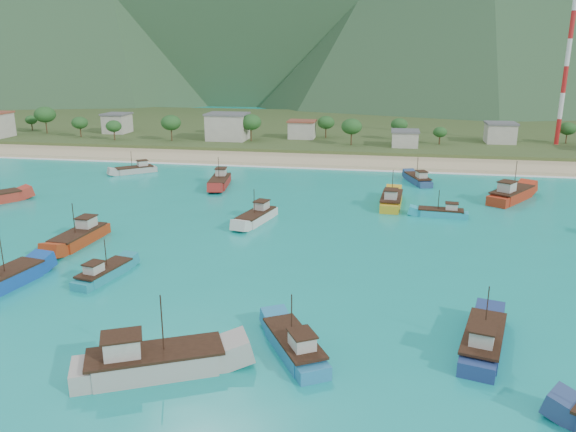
% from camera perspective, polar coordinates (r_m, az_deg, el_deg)
% --- Properties ---
extents(ground, '(600.00, 600.00, 0.00)m').
position_cam_1_polar(ground, '(69.99, -6.59, -6.23)').
color(ground, '#0C8A83').
rests_on(ground, ground).
extents(beach, '(400.00, 18.00, 1.20)m').
position_cam_1_polar(beach, '(144.58, 2.40, 5.62)').
color(beach, beige).
rests_on(beach, ground).
extents(land, '(400.00, 110.00, 2.40)m').
position_cam_1_polar(land, '(204.45, 4.78, 8.72)').
color(land, '#385123').
rests_on(land, ground).
extents(surf_line, '(400.00, 2.50, 0.08)m').
position_cam_1_polar(surf_line, '(135.35, 1.85, 4.90)').
color(surf_line, white).
rests_on(surf_line, ground).
extents(village, '(224.90, 29.37, 7.43)m').
position_cam_1_polar(village, '(166.04, 3.64, 8.62)').
color(village, beige).
rests_on(village, ground).
extents(vegetation, '(278.47, 25.51, 8.82)m').
position_cam_1_polar(vegetation, '(168.46, -0.45, 8.94)').
color(vegetation, '#235623').
rests_on(vegetation, ground).
extents(radio_tower, '(1.20, 1.20, 43.04)m').
position_cam_1_polar(radio_tower, '(176.20, 26.44, 13.48)').
color(radio_tower, red).
rests_on(radio_tower, ground).
extents(boat_0, '(10.48, 13.15, 7.79)m').
position_cam_1_polar(boat_0, '(112.97, 21.72, 1.98)').
color(boat_0, '#AF2D15').
rests_on(boat_0, ground).
extents(boat_2, '(4.14, 11.75, 6.83)m').
position_cam_1_polar(boat_2, '(103.15, 10.45, 1.50)').
color(boat_2, gold).
rests_on(boat_2, ground).
extents(boat_3, '(8.57, 3.17, 4.96)m').
position_cam_1_polar(boat_3, '(98.29, 15.34, 0.24)').
color(boat_3, '#21A1B8').
rests_on(boat_3, ground).
extents(boat_4, '(4.02, 11.47, 6.67)m').
position_cam_1_polar(boat_4, '(86.90, -20.41, -2.09)').
color(boat_4, '#AB3513').
rests_on(boat_4, ground).
extents(boat_6, '(4.83, 11.54, 6.61)m').
position_cam_1_polar(boat_6, '(117.47, -6.95, 3.43)').
color(boat_6, '#A42520').
rests_on(boat_6, ground).
extents(boat_9, '(5.83, 11.47, 6.50)m').
position_cam_1_polar(boat_9, '(56.31, 19.18, -12.06)').
color(boat_9, navy).
rests_on(boat_9, ground).
extents(boat_11, '(8.92, 8.15, 5.52)m').
position_cam_1_polar(boat_11, '(134.26, -15.24, 4.50)').
color(boat_11, '#ADA79D').
rests_on(boat_11, ground).
extents(boat_14, '(7.72, 10.29, 6.01)m').
position_cam_1_polar(boat_14, '(52.82, 0.67, -13.16)').
color(boat_14, teal).
rests_on(boat_14, ground).
extents(boat_15, '(13.35, 9.05, 7.66)m').
position_cam_1_polar(boat_15, '(51.15, -13.58, -14.34)').
color(boat_15, '#ABA69A').
rests_on(boat_15, ground).
extents(boat_18, '(5.30, 10.66, 6.05)m').
position_cam_1_polar(boat_18, '(91.98, -3.20, -0.15)').
color(boat_18, silver).
rests_on(boat_18, ground).
extents(boat_20, '(5.34, 12.17, 6.95)m').
position_cam_1_polar(boat_20, '(74.04, -27.24, -6.01)').
color(boat_20, '#1246A1').
rests_on(boat_20, ground).
extents(boat_23, '(5.87, 10.27, 5.82)m').
position_cam_1_polar(boat_23, '(122.45, 13.06, 3.58)').
color(boat_23, navy).
rests_on(boat_23, ground).
extents(boat_25, '(4.25, 9.19, 5.23)m').
position_cam_1_polar(boat_25, '(72.67, -18.21, -5.64)').
color(boat_25, teal).
rests_on(boat_25, ground).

